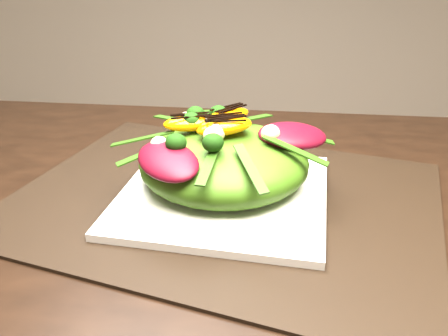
# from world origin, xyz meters

# --- Properties ---
(dining_table) EXTENTS (1.60, 0.90, 0.75)m
(dining_table) POSITION_xyz_m (0.00, 0.00, 0.73)
(dining_table) COLOR black
(dining_table) RESTS_ON floor
(placemat) EXTENTS (0.60, 0.50, 0.00)m
(placemat) POSITION_xyz_m (-0.02, 0.09, 0.75)
(placemat) COLOR black
(placemat) RESTS_ON dining_table
(plate_base) EXTENTS (0.27, 0.27, 0.01)m
(plate_base) POSITION_xyz_m (-0.02, 0.09, 0.76)
(plate_base) COLOR silver
(plate_base) RESTS_ON placemat
(salad_bowl) EXTENTS (0.23, 0.23, 0.02)m
(salad_bowl) POSITION_xyz_m (-0.02, 0.09, 0.77)
(salad_bowl) COLOR white
(salad_bowl) RESTS_ON plate_base
(lettuce_mound) EXTENTS (0.24, 0.24, 0.07)m
(lettuce_mound) POSITION_xyz_m (-0.02, 0.09, 0.80)
(lettuce_mound) COLOR #3A6212
(lettuce_mound) RESTS_ON salad_bowl
(radicchio_leaf) EXTENTS (0.10, 0.09, 0.02)m
(radicchio_leaf) POSITION_xyz_m (0.06, 0.11, 0.84)
(radicchio_leaf) COLOR #450712
(radicchio_leaf) RESTS_ON lettuce_mound
(orange_segment) EXTENTS (0.07, 0.03, 0.02)m
(orange_segment) POSITION_xyz_m (-0.03, 0.11, 0.85)
(orange_segment) COLOR orange
(orange_segment) RESTS_ON lettuce_mound
(broccoli_floret) EXTENTS (0.04, 0.04, 0.03)m
(broccoli_floret) POSITION_xyz_m (-0.07, 0.11, 0.85)
(broccoli_floret) COLOR #11360A
(broccoli_floret) RESTS_ON lettuce_mound
(macadamia_nut) EXTENTS (0.03, 0.03, 0.02)m
(macadamia_nut) POSITION_xyz_m (0.01, 0.04, 0.84)
(macadamia_nut) COLOR #FDF8B2
(macadamia_nut) RESTS_ON lettuce_mound
(balsamic_drizzle) EXTENTS (0.04, 0.01, 0.00)m
(balsamic_drizzle) POSITION_xyz_m (-0.03, 0.11, 0.86)
(balsamic_drizzle) COLOR black
(balsamic_drizzle) RESTS_ON orange_segment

